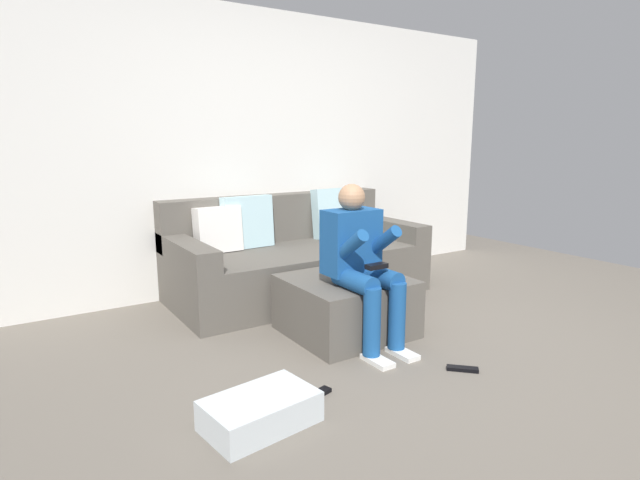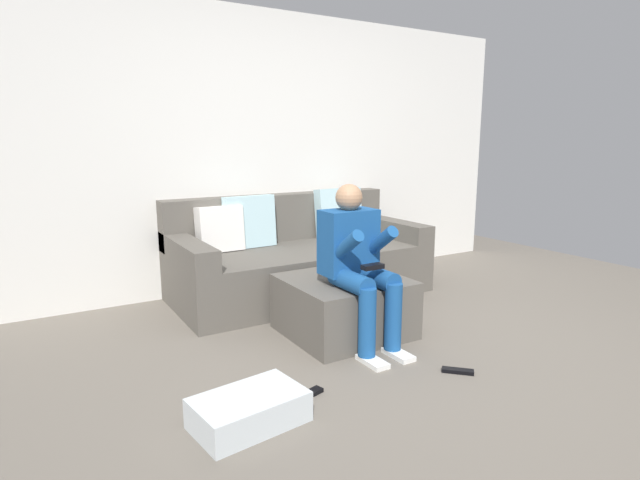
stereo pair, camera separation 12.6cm
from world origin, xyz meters
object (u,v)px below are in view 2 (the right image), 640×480
(couch_sectional, at_px, (296,259))
(ottoman, at_px, (344,306))
(person_seated, at_px, (358,259))
(storage_bin, at_px, (249,410))
(remote_by_storage_bin, at_px, (309,394))
(remote_near_ottoman, at_px, (458,371))

(couch_sectional, distance_m, ottoman, 1.01)
(couch_sectional, distance_m, person_seated, 1.23)
(storage_bin, height_order, remote_by_storage_bin, storage_bin)
(remote_near_ottoman, bearing_deg, storage_bin, -140.10)
(couch_sectional, distance_m, remote_near_ottoman, 1.86)
(couch_sectional, relative_size, ottoman, 2.76)
(storage_bin, bearing_deg, couch_sectional, 55.66)
(remote_by_storage_bin, bearing_deg, person_seated, 21.05)
(couch_sectional, xyz_separation_m, remote_by_storage_bin, (-0.80, -1.63, -0.29))
(ottoman, xyz_separation_m, person_seated, (-0.03, -0.20, 0.37))
(remote_by_storage_bin, bearing_deg, couch_sectional, 48.47)
(couch_sectional, xyz_separation_m, remote_near_ottoman, (0.06, -1.84, -0.29))
(ottoman, bearing_deg, person_seated, -98.65)
(couch_sectional, distance_m, remote_by_storage_bin, 1.84)
(couch_sectional, height_order, storage_bin, couch_sectional)
(storage_bin, bearing_deg, person_seated, 28.73)
(person_seated, height_order, remote_near_ottoman, person_seated)
(couch_sectional, height_order, remote_near_ottoman, couch_sectional)
(couch_sectional, xyz_separation_m, person_seated, (-0.19, -1.18, 0.26))
(couch_sectional, height_order, ottoman, couch_sectional)
(remote_near_ottoman, bearing_deg, couch_sectional, 136.90)
(couch_sectional, xyz_separation_m, ottoman, (-0.16, -0.99, -0.11))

